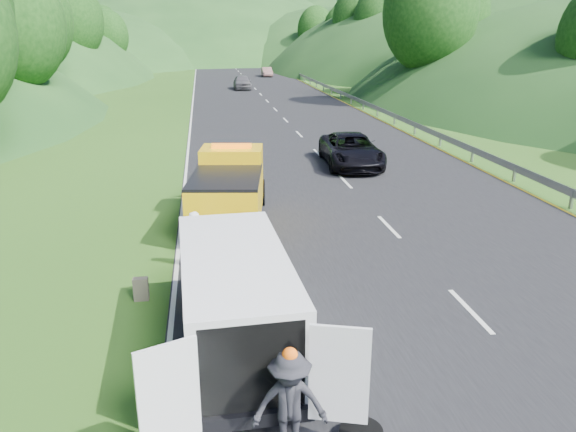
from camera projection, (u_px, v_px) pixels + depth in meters
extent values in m
plane|color=#38661E|center=(327.00, 283.00, 14.59)|extent=(320.00, 320.00, 0.00)
cube|color=black|center=(267.00, 101.00, 52.58)|extent=(14.00, 200.00, 0.02)
cube|color=gray|center=(317.00, 88.00, 65.35)|extent=(0.06, 140.00, 1.52)
cylinder|color=black|center=(210.00, 193.00, 21.00)|extent=(0.48, 1.03, 0.99)
cylinder|color=black|center=(260.00, 193.00, 21.01)|extent=(0.48, 1.03, 0.99)
cylinder|color=black|center=(194.00, 228.00, 17.25)|extent=(0.48, 1.03, 0.99)
cylinder|color=black|center=(255.00, 228.00, 17.26)|extent=(0.48, 1.03, 0.99)
cube|color=yellow|center=(232.00, 174.00, 19.92)|extent=(2.33, 1.87, 1.88)
cube|color=yellow|center=(226.00, 198.00, 17.88)|extent=(2.63, 3.64, 1.29)
cube|color=black|center=(226.00, 177.00, 17.66)|extent=(2.63, 3.64, 0.10)
cube|color=black|center=(236.00, 180.00, 21.21)|extent=(2.13, 1.46, 0.69)
cube|color=black|center=(237.00, 181.00, 21.84)|extent=(2.09, 0.49, 0.49)
cube|color=yellow|center=(236.00, 161.00, 21.34)|extent=(2.07, 1.05, 1.08)
cube|color=orange|center=(231.00, 146.00, 19.61)|extent=(1.41, 0.44, 0.16)
cube|color=black|center=(234.00, 160.00, 20.47)|extent=(1.87, 0.35, 0.89)
cylinder|color=black|center=(190.00, 303.00, 12.69)|extent=(0.33, 0.79, 0.78)
cylinder|color=black|center=(266.00, 296.00, 13.01)|extent=(0.33, 0.79, 0.78)
cylinder|color=black|center=(196.00, 390.00, 9.62)|extent=(0.33, 0.79, 0.78)
cylinder|color=black|center=(295.00, 378.00, 9.94)|extent=(0.33, 0.79, 0.78)
cube|color=white|center=(235.00, 297.00, 10.94)|extent=(2.22, 5.13, 1.80)
cube|color=white|center=(224.00, 263.00, 13.54)|extent=(1.98, 0.96, 0.97)
cube|color=black|center=(224.00, 235.00, 13.12)|extent=(1.81, 0.41, 0.81)
cube|color=black|center=(252.00, 368.00, 8.63)|extent=(1.65, 0.17, 1.55)
cube|color=white|center=(169.00, 395.00, 7.99)|extent=(0.87, 0.41, 1.65)
cube|color=white|center=(339.00, 375.00, 8.46)|extent=(0.90, 0.33, 1.65)
cube|color=black|center=(254.00, 420.00, 8.81)|extent=(1.95, 0.24, 0.24)
imported|color=silver|center=(198.00, 267.00, 15.60)|extent=(0.64, 0.71, 1.61)
imported|color=tan|center=(249.00, 311.00, 13.15)|extent=(0.54, 0.55, 0.90)
cube|color=brown|center=(141.00, 289.00, 13.61)|extent=(0.36, 0.21, 0.58)
imported|color=black|center=(351.00, 166.00, 27.34)|extent=(2.88, 5.66, 1.53)
imported|color=#4C4A4F|center=(242.00, 89.00, 63.37)|extent=(1.86, 4.63, 1.58)
imported|color=brown|center=(267.00, 77.00, 81.19)|extent=(1.36, 3.91, 1.29)
imported|color=brown|center=(226.00, 66.00, 105.41)|extent=(1.79, 4.41, 1.28)
imported|color=#7A526A|center=(237.00, 64.00, 112.49)|extent=(1.86, 4.63, 1.58)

